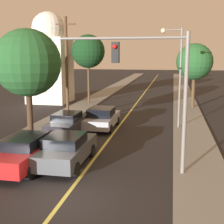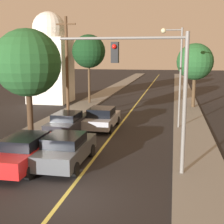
{
  "view_description": "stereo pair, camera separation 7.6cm",
  "coord_description": "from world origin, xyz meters",
  "views": [
    {
      "loc": [
        3.85,
        -10.28,
        5.34
      ],
      "look_at": [
        0.0,
        9.47,
        1.6
      ],
      "focal_mm": 50.0,
      "sensor_mm": 36.0,
      "label": 1
    },
    {
      "loc": [
        3.92,
        -10.27,
        5.34
      ],
      "look_at": [
        0.0,
        9.47,
        1.6
      ],
      "focal_mm": 50.0,
      "sensor_mm": 36.0,
      "label": 2
    }
  ],
  "objects": [
    {
      "name": "tree_left_far",
      "position": [
        -5.1,
        22.41,
        5.62
      ],
      "size": [
        3.55,
        3.55,
        7.3
      ],
      "color": "#4C3823",
      "rests_on": "ground"
    },
    {
      "name": "car_near_lane_second",
      "position": [
        -1.12,
        11.35,
        0.78
      ],
      "size": [
        2.04,
        4.61,
        1.55
      ],
      "color": "#A5A8B2",
      "rests_on": "ground"
    },
    {
      "name": "sidewalk_right",
      "position": [
        5.26,
        36.0,
        0.06
      ],
      "size": [
        2.5,
        80.0,
        0.12
      ],
      "color": "gray",
      "rests_on": "ground"
    },
    {
      "name": "tree_right_near",
      "position": [
        5.89,
        21.63,
        4.6
      ],
      "size": [
        3.57,
        3.57,
        6.29
      ],
      "color": "#4C3823",
      "rests_on": "ground"
    },
    {
      "name": "domed_building_left",
      "position": [
        -9.63,
        22.69,
        4.75
      ],
      "size": [
        4.25,
        4.25,
        9.88
      ],
      "color": "silver",
      "rests_on": "ground"
    },
    {
      "name": "utility_pole_left",
      "position": [
        -4.61,
        13.97,
        4.36
      ],
      "size": [
        1.6,
        0.24,
        8.16
      ],
      "color": "#513823",
      "rests_on": "ground"
    },
    {
      "name": "streetlamp_right",
      "position": [
        4.02,
        12.37,
        4.61
      ],
      "size": [
        1.53,
        0.36,
        7.03
      ],
      "color": "slate",
      "rests_on": "ground"
    },
    {
      "name": "car_near_lane_front",
      "position": [
        -1.12,
        3.57,
        0.8
      ],
      "size": [
        2.04,
        4.52,
        1.54
      ],
      "color": "#474C51",
      "rests_on": "ground"
    },
    {
      "name": "sidewalk_left",
      "position": [
        -5.26,
        36.0,
        0.06
      ],
      "size": [
        2.5,
        80.0,
        0.12
      ],
      "color": "gray",
      "rests_on": "ground"
    },
    {
      "name": "car_outer_lane_front",
      "position": [
        -2.89,
        3.05,
        0.81
      ],
      "size": [
        1.89,
        5.18,
        1.55
      ],
      "color": "red",
      "rests_on": "ground"
    },
    {
      "name": "car_outer_lane_second",
      "position": [
        -2.89,
        8.96,
        0.81
      ],
      "size": [
        1.87,
        4.55,
        1.57
      ],
      "color": "black",
      "rests_on": "ground"
    },
    {
      "name": "traffic_signal_mast",
      "position": [
        3.07,
        3.28,
        4.35
      ],
      "size": [
        5.63,
        0.42,
        6.15
      ],
      "color": "slate",
      "rests_on": "ground"
    },
    {
      "name": "ground_plane",
      "position": [
        0.0,
        0.0,
        0.0
      ],
      "size": [
        200.0,
        200.0,
        0.0
      ],
      "primitive_type": "plane",
      "color": "black"
    },
    {
      "name": "road_surface",
      "position": [
        0.0,
        36.0,
        0.01
      ],
      "size": [
        8.02,
        80.0,
        0.01
      ],
      "color": "black",
      "rests_on": "ground"
    },
    {
      "name": "tree_left_near",
      "position": [
        -5.19,
        8.19,
        4.79
      ],
      "size": [
        4.27,
        4.27,
        6.82
      ],
      "color": "#3D2B1C",
      "rests_on": "ground"
    }
  ]
}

